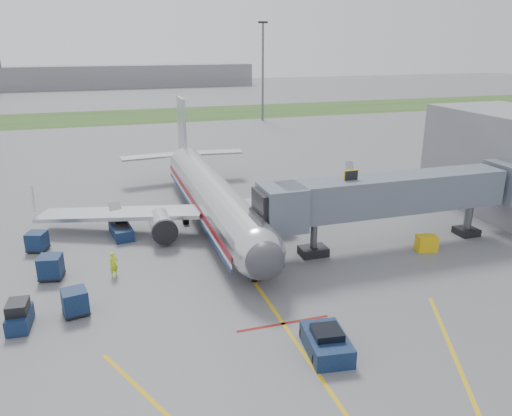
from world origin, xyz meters
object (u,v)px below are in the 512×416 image
object	(u,v)px
pushback_tug	(326,343)
baggage_tug	(19,316)
ramp_worker	(114,264)
airliner	(212,195)
belt_loader	(121,229)

from	to	relation	value
pushback_tug	baggage_tug	xyz separation A→B (m)	(-16.63, 8.07, 0.14)
pushback_tug	ramp_worker	xyz separation A→B (m)	(-10.83, 13.46, 0.34)
airliner	pushback_tug	world-z (taller)	airliner
airliner	ramp_worker	xyz separation A→B (m)	(-9.60, -9.31, -1.69)
airliner	belt_loader	distance (m)	8.94
baggage_tug	belt_loader	distance (m)	15.27
airliner	ramp_worker	distance (m)	13.48
belt_loader	ramp_worker	world-z (taller)	belt_loader
airliner	baggage_tug	xyz separation A→B (m)	(-15.40, -14.70, -1.88)
baggage_tug	ramp_worker	size ratio (longest dim) A/B	1.33
baggage_tug	ramp_worker	bearing A→B (deg)	42.91
ramp_worker	pushback_tug	bearing A→B (deg)	-82.60
pushback_tug	belt_loader	distance (m)	23.88
pushback_tug	belt_loader	xyz separation A→B (m)	(-9.87, 21.75, -0.03)
baggage_tug	belt_loader	world-z (taller)	belt_loader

